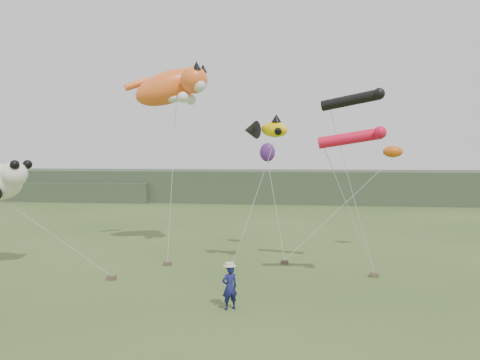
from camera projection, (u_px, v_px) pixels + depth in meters
name	position (u px, v px, depth m)	size (l,w,h in m)	color
ground	(249.00, 308.00, 17.94)	(120.00, 120.00, 0.00)	#385123
headland	(266.00, 186.00, 62.47)	(90.00, 13.00, 4.00)	#2D3D28
festival_attendant	(230.00, 287.00, 17.75)	(0.62, 0.41, 1.70)	#161954
sandbag_anchors	(234.00, 270.00, 23.49)	(12.76, 4.78, 0.20)	brown
cat_kite	(174.00, 86.00, 28.67)	(5.77, 3.46, 3.33)	orange
fish_kite	(266.00, 129.00, 23.84)	(2.59, 1.70, 1.25)	#FFCA04
tube_kites	(355.00, 116.00, 21.89)	(3.24, 3.85, 2.96)	black
misc_kites	(324.00, 152.00, 28.25)	(8.54, 1.14, 1.14)	#CE5410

